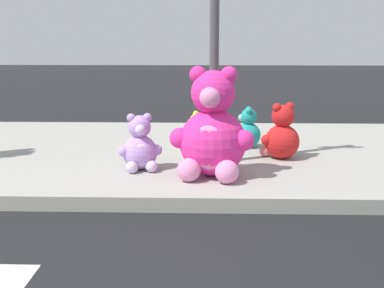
{
  "coord_description": "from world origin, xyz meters",
  "views": [
    {
      "loc": [
        0.93,
        -1.65,
        1.64
      ],
      "look_at": [
        0.77,
        3.6,
        0.55
      ],
      "focal_mm": 48.05,
      "sensor_mm": 36.0,
      "label": 1
    }
  ],
  "objects_px": {
    "plush_teal": "(247,131)",
    "plush_red": "(281,136)",
    "plush_lavender": "(140,147)",
    "plush_yellow": "(196,135)",
    "sign_pole": "(215,19)",
    "plush_pink_large": "(212,133)"
  },
  "relations": [
    {
      "from": "plush_teal",
      "to": "plush_red",
      "type": "bearing_deg",
      "value": -60.21
    },
    {
      "from": "plush_red",
      "to": "plush_lavender",
      "type": "relative_size",
      "value": 1.08
    },
    {
      "from": "plush_red",
      "to": "plush_yellow",
      "type": "distance_m",
      "value": 1.15
    },
    {
      "from": "sign_pole",
      "to": "plush_teal",
      "type": "distance_m",
      "value": 1.82
    },
    {
      "from": "plush_red",
      "to": "plush_yellow",
      "type": "bearing_deg",
      "value": 158.77
    },
    {
      "from": "sign_pole",
      "to": "plush_red",
      "type": "height_order",
      "value": "sign_pole"
    },
    {
      "from": "plush_pink_large",
      "to": "plush_yellow",
      "type": "xyz_separation_m",
      "value": [
        -0.2,
        1.3,
        -0.27
      ]
    },
    {
      "from": "plush_pink_large",
      "to": "plush_lavender",
      "type": "distance_m",
      "value": 0.89
    },
    {
      "from": "plush_yellow",
      "to": "plush_teal",
      "type": "xyz_separation_m",
      "value": [
        0.7,
        0.24,
        0.01
      ]
    },
    {
      "from": "plush_red",
      "to": "plush_lavender",
      "type": "xyz_separation_m",
      "value": [
        -1.69,
        -0.63,
        -0.02
      ]
    },
    {
      "from": "sign_pole",
      "to": "plush_lavender",
      "type": "height_order",
      "value": "sign_pole"
    },
    {
      "from": "plush_pink_large",
      "to": "plush_lavender",
      "type": "relative_size",
      "value": 1.83
    },
    {
      "from": "plush_teal",
      "to": "plush_pink_large",
      "type": "bearing_deg",
      "value": -107.84
    },
    {
      "from": "sign_pole",
      "to": "plush_yellow",
      "type": "height_order",
      "value": "sign_pole"
    },
    {
      "from": "plush_lavender",
      "to": "plush_teal",
      "type": "height_order",
      "value": "plush_lavender"
    },
    {
      "from": "plush_red",
      "to": "plush_yellow",
      "type": "height_order",
      "value": "plush_red"
    },
    {
      "from": "plush_pink_large",
      "to": "plush_yellow",
      "type": "height_order",
      "value": "plush_pink_large"
    },
    {
      "from": "sign_pole",
      "to": "plush_lavender",
      "type": "bearing_deg",
      "value": -158.08
    },
    {
      "from": "sign_pole",
      "to": "plush_yellow",
      "type": "bearing_deg",
      "value": 107.43
    },
    {
      "from": "plush_yellow",
      "to": "plush_lavender",
      "type": "xyz_separation_m",
      "value": [
        -0.62,
        -1.05,
        0.05
      ]
    },
    {
      "from": "sign_pole",
      "to": "plush_yellow",
      "type": "distance_m",
      "value": 1.66
    },
    {
      "from": "sign_pole",
      "to": "plush_lavender",
      "type": "relative_size",
      "value": 4.91
    }
  ]
}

